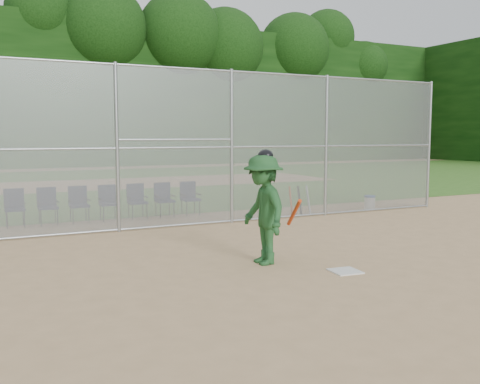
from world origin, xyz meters
name	(u,v)px	position (x,y,z in m)	size (l,w,h in m)	color
ground	(304,269)	(0.00, 0.00, 0.00)	(100.00, 100.00, 0.00)	tan
grass_strip	(94,184)	(0.00, 18.00, 0.01)	(100.00, 100.00, 0.00)	#34631D
dirt_patch_far	(94,184)	(0.00, 18.00, 0.01)	(24.00, 24.00, 0.00)	tan
backstop_fence	(196,145)	(0.00, 5.00, 2.07)	(16.09, 0.09, 4.00)	gray
treeline	(83,71)	(0.00, 20.00, 5.50)	(81.00, 60.00, 11.00)	black
home_plate	(345,271)	(0.49, -0.50, 0.01)	(0.47, 0.47, 0.02)	silver
batter_at_plate	(263,209)	(-0.47, 0.64, 0.99)	(0.93, 1.41, 2.05)	#1F4E25
water_cooler	(370,202)	(5.97, 5.38, 0.22)	(0.35, 0.35, 0.44)	white
spare_bats	(300,200)	(3.39, 5.40, 0.42)	(0.66, 0.29, 0.84)	#D84C14
chair_0	(15,208)	(-4.18, 6.79, 0.48)	(0.54, 0.52, 0.96)	black
chair_1	(48,207)	(-3.39, 6.79, 0.48)	(0.54, 0.52, 0.96)	black
chair_2	(79,205)	(-2.60, 6.79, 0.48)	(0.54, 0.52, 0.96)	black
chair_3	(109,203)	(-1.82, 6.79, 0.48)	(0.54, 0.52, 0.96)	black
chair_4	(138,202)	(-1.03, 6.79, 0.48)	(0.54, 0.52, 0.96)	black
chair_5	(165,200)	(-0.25, 6.79, 0.48)	(0.54, 0.52, 0.96)	black
chair_6	(191,199)	(0.54, 6.79, 0.48)	(0.54, 0.52, 0.96)	black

